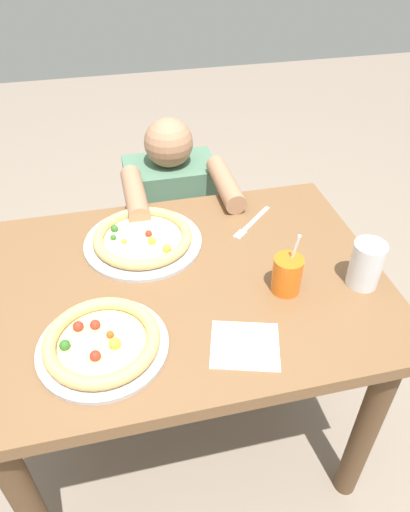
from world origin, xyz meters
TOP-DOWN VIEW (x-y plane):
  - ground_plane at (0.00, 0.00)m, footprint 8.00×8.00m
  - dining_table at (0.00, 0.00)m, footprint 1.11×0.80m
  - pizza_near at (-0.22, -0.19)m, footprint 0.31×0.31m
  - pizza_far at (-0.08, 0.18)m, footprint 0.35×0.35m
  - drink_cup_colored at (0.26, -0.10)m, footprint 0.08×0.08m
  - water_cup_clear at (0.47, -0.12)m, footprint 0.09×0.09m
  - paper_napkin at (0.10, -0.26)m, footprint 0.19×0.18m
  - fork at (0.26, 0.21)m, footprint 0.16×0.15m
  - diner_seated at (0.08, 0.63)m, footprint 0.38×0.51m

SIDE VIEW (x-z plane):
  - ground_plane at x=0.00m, z-range 0.00..0.00m
  - diner_seated at x=0.08m, z-range -0.03..0.90m
  - dining_table at x=0.00m, z-range 0.25..1.00m
  - paper_napkin at x=0.10m, z-range 0.75..0.75m
  - fork at x=0.26m, z-range 0.75..0.75m
  - pizza_far at x=-0.08m, z-range 0.75..0.79m
  - pizza_near at x=-0.22m, z-range 0.75..0.79m
  - drink_cup_colored at x=0.26m, z-range 0.71..0.89m
  - water_cup_clear at x=0.47m, z-range 0.75..0.88m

